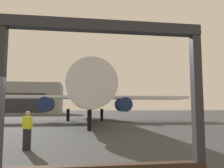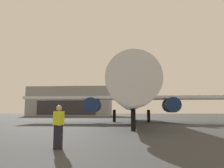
% 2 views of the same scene
% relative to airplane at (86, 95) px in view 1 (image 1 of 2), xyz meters
% --- Properties ---
extents(ground_plane, '(220.00, 220.00, 0.00)m').
position_rel_airplane_xyz_m(ground_plane, '(-2.46, 14.83, -3.59)').
color(ground_plane, '#383A3D').
extents(airplane, '(28.78, 29.70, 10.50)m').
position_rel_airplane_xyz_m(airplane, '(0.00, 0.00, 0.00)').
color(airplane, silver).
rests_on(airplane, ground).
extents(ground_crew_worker, '(0.40, 0.53, 1.74)m').
position_rel_airplane_xyz_m(ground_crew_worker, '(-3.13, -19.35, -2.69)').
color(ground_crew_worker, black).
rests_on(ground_crew_worker, ground).
extents(distant_hangar, '(25.89, 12.33, 9.21)m').
position_rel_airplane_xyz_m(distant_hangar, '(-19.32, 42.48, 1.01)').
color(distant_hangar, gray).
rests_on(distant_hangar, ground).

